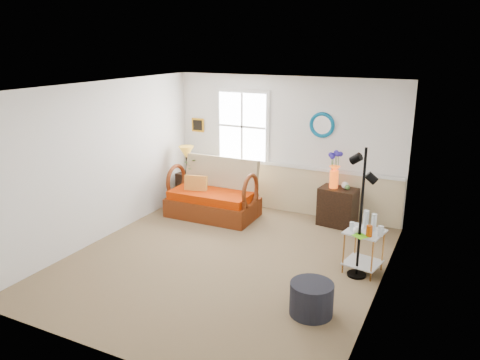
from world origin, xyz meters
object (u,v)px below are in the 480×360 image
at_px(loveseat, 213,189).
at_px(lamp_stand, 188,188).
at_px(cabinet, 338,207).
at_px(ottoman, 311,299).
at_px(floor_lamp, 361,214).
at_px(side_table, 363,251).

distance_m(loveseat, lamp_stand, 0.95).
bearing_deg(loveseat, cabinet, 13.80).
xyz_separation_m(lamp_stand, ottoman, (3.54, -2.82, -0.12)).
xyz_separation_m(loveseat, floor_lamp, (3.00, -1.18, 0.39)).
bearing_deg(lamp_stand, loveseat, -27.55).
xyz_separation_m(cabinet, side_table, (0.80, -1.61, -0.03)).
bearing_deg(ottoman, cabinet, 99.14).
relative_size(loveseat, floor_lamp, 0.88).
bearing_deg(side_table, ottoman, -103.11).
distance_m(cabinet, floor_lamp, 2.01).
xyz_separation_m(cabinet, ottoman, (0.48, -2.99, -0.14)).
bearing_deg(cabinet, floor_lamp, -60.45).
height_order(loveseat, side_table, loveseat).
distance_m(side_table, floor_lamp, 0.64).
distance_m(lamp_stand, cabinet, 3.06).
bearing_deg(floor_lamp, lamp_stand, 172.15).
distance_m(loveseat, ottoman, 3.64).
distance_m(lamp_stand, floor_lamp, 4.19).
height_order(loveseat, lamp_stand, loveseat).
bearing_deg(loveseat, side_table, -19.40).
height_order(cabinet, side_table, cabinet).
xyz_separation_m(lamp_stand, cabinet, (3.06, 0.16, 0.03)).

